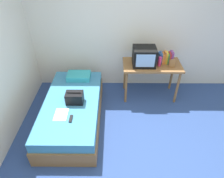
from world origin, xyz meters
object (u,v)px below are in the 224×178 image
at_px(desk, 152,68).
at_px(remote_dark, 71,119).
at_px(book_row, 166,58).
at_px(picture_frame, 172,64).
at_px(tv, 144,56).
at_px(pillow, 79,76).
at_px(bed, 73,111).
at_px(handbag, 75,98).
at_px(magazine, 61,115).
at_px(water_bottle, 160,62).

bearing_deg(desk, remote_dark, -139.46).
relative_size(book_row, picture_frame, 1.65).
height_order(tv, remote_dark, tv).
distance_m(book_row, pillow, 1.79).
xyz_separation_m(bed, handbag, (0.08, -0.03, 0.34)).
height_order(desk, magazine, desk).
bearing_deg(bed, picture_frame, 19.44).
relative_size(water_bottle, handbag, 0.64).
xyz_separation_m(desk, tv, (-0.18, -0.02, 0.28)).
xyz_separation_m(tv, water_bottle, (0.30, -0.05, -0.08)).
bearing_deg(bed, handbag, -24.22).
relative_size(tv, magazine, 1.52).
bearing_deg(handbag, book_row, 27.28).
bearing_deg(magazine, pillow, 82.36).
bearing_deg(picture_frame, pillow, 178.19).
bearing_deg(magazine, water_bottle, 31.54).
xyz_separation_m(pillow, handbag, (0.04, -0.76, 0.05)).
distance_m(pillow, remote_dark, 1.18).
xyz_separation_m(book_row, magazine, (-1.90, -1.20, -0.41)).
relative_size(water_bottle, picture_frame, 1.14).
xyz_separation_m(handbag, remote_dark, (-0.00, -0.42, -0.09)).
bearing_deg(book_row, remote_dark, -142.78).
height_order(picture_frame, magazine, picture_frame).
bearing_deg(book_row, picture_frame, -62.03).
height_order(bed, desk, desk).
distance_m(bed, magazine, 0.45).
bearing_deg(picture_frame, book_row, 117.97).
distance_m(bed, remote_dark, 0.53).
relative_size(bed, pillow, 4.28).
xyz_separation_m(tv, remote_dark, (-1.27, -1.22, -0.47)).
height_order(book_row, magazine, book_row).
bearing_deg(remote_dark, tv, 43.83).
bearing_deg(picture_frame, remote_dark, -148.26).
relative_size(handbag, magazine, 1.03).
relative_size(book_row, pillow, 0.59).
bearing_deg(water_bottle, desk, 151.53).
height_order(desk, water_bottle, water_bottle).
height_order(book_row, remote_dark, book_row).
xyz_separation_m(desk, pillow, (-1.49, -0.06, -0.15)).
xyz_separation_m(bed, water_bottle, (1.65, 0.72, 0.64)).
xyz_separation_m(pillow, remote_dark, (0.03, -1.18, -0.04)).
distance_m(magazine, remote_dark, 0.20).
xyz_separation_m(tv, magazine, (-1.45, -1.12, -0.48)).
height_order(tv, magazine, tv).
xyz_separation_m(desk, water_bottle, (0.12, -0.07, 0.20)).
distance_m(bed, picture_frame, 2.10).
height_order(water_bottle, magazine, water_bottle).
bearing_deg(desk, magazine, -144.97).
distance_m(tv, picture_frame, 0.56).
relative_size(bed, book_row, 7.20).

